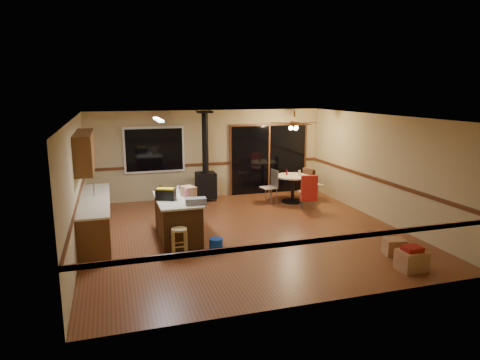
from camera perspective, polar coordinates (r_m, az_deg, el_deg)
name	(u,v)px	position (r m, az deg, el deg)	size (l,w,h in m)	color
floor	(244,232)	(9.81, 0.52, -6.93)	(7.00, 7.00, 0.00)	brown
ceiling	(244,117)	(9.31, 0.55, 8.40)	(7.00, 7.00, 0.00)	silver
wall_back	(209,154)	(12.81, -4.20, 3.47)	(7.00, 7.00, 0.00)	tan
wall_front	(316,221)	(6.33, 10.16, -5.44)	(7.00, 7.00, 0.00)	tan
wall_left	(76,186)	(9.08, -21.04, -0.77)	(7.00, 7.00, 0.00)	tan
wall_right	(380,168)	(11.03, 18.15, 1.55)	(7.00, 7.00, 0.00)	tan
chair_rail	(244,189)	(9.54, 0.53, -1.24)	(7.00, 7.00, 0.08)	#512914
window	(154,150)	(12.48, -11.36, 3.98)	(1.72, 0.10, 1.32)	black
sliding_door	(269,160)	(13.34, 3.85, 2.73)	(2.52, 0.10, 2.10)	black
lower_cabinets	(95,220)	(9.76, -18.71, -5.04)	(0.60, 3.00, 0.86)	brown
countertop	(94,200)	(9.64, -18.89, -2.48)	(0.64, 3.04, 0.04)	beige
upper_cabinets	(85,151)	(9.66, -20.00, 3.64)	(0.35, 2.00, 0.80)	brown
kitchen_island	(178,218)	(9.35, -8.31, -5.10)	(0.88, 1.68, 0.90)	#37210E
wood_stove	(206,176)	(12.43, -4.59, 0.54)	(0.55, 0.50, 2.52)	black
ceiling_fan	(294,125)	(12.10, 7.25, 7.27)	(0.24, 0.24, 0.55)	brown
fluorescent_strip	(158,120)	(9.23, -10.85, 7.92)	(0.10, 1.20, 0.04)	white
toolbox_grey	(196,201)	(8.70, -5.92, -2.82)	(0.42, 0.23, 0.13)	slate
toolbox_black	(166,195)	(9.14, -9.87, -1.93)	(0.40, 0.21, 0.22)	black
toolbox_yellow_lid	(166,189)	(9.11, -9.89, -1.17)	(0.36, 0.19, 0.03)	gold
box_on_island	(189,191)	(9.35, -6.88, -1.52)	(0.24, 0.33, 0.22)	#9D6C45
bottle_dark	(161,192)	(9.33, -10.52, -1.52)	(0.08, 0.08, 0.27)	black
bottle_pink	(187,194)	(9.16, -7.13, -1.87)	(0.06, 0.06, 0.20)	#D84C8C
bottle_white	(178,189)	(9.71, -8.26, -1.24)	(0.05, 0.05, 0.16)	white
bar_stool	(179,242)	(8.46, -8.08, -8.20)	(0.30, 0.30, 0.55)	tan
blue_bucket	(216,244)	(8.75, -3.21, -8.52)	(0.28, 0.28, 0.23)	#0D41BA
dining_table	(293,184)	(12.35, 7.04, -0.51)	(0.99, 0.99, 0.78)	black
glass_red	(287,173)	(12.31, 6.26, 1.00)	(0.06, 0.06, 0.15)	#590C14
glass_cream	(300,173)	(12.31, 7.94, 0.95)	(0.06, 0.06, 0.15)	beige
chair_left	(272,182)	(12.21, 4.28, -0.33)	(0.46, 0.45, 0.51)	#C1A990
chair_near	(309,188)	(11.59, 9.17, -1.08)	(0.47, 0.51, 0.70)	#C1A990
chair_right	(309,181)	(12.56, 9.23, -0.08)	(0.55, 0.52, 0.70)	#C1A990
box_under_window	(179,199)	(12.05, -8.12, -2.59)	(0.45, 0.36, 0.36)	#9D6C45
box_corner_a	(411,260)	(8.37, 21.89, -9.92)	(0.47, 0.40, 0.36)	#9D6C45
box_corner_b	(394,247)	(9.00, 19.89, -8.37)	(0.39, 0.33, 0.31)	#9D6C45
box_small_red	(412,249)	(8.29, 22.01, -8.49)	(0.32, 0.26, 0.08)	maroon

